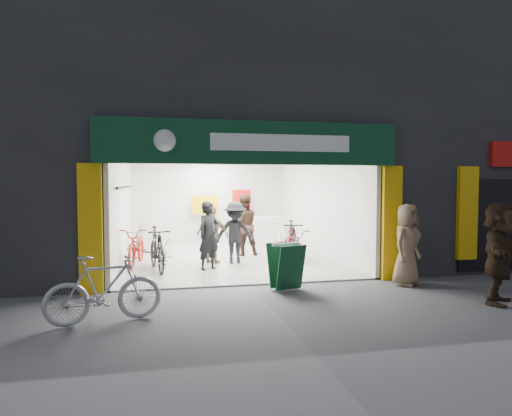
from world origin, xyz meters
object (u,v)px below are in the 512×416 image
object	(u,v)px
parked_bike	(104,289)
sandwich_board	(286,265)
bike_right_front	(292,241)
bike_left_front	(164,253)
pedestrian_near	(407,245)

from	to	relation	value
parked_bike	sandwich_board	distance (m)	3.75
bike_right_front	sandwich_board	distance (m)	3.63
bike_left_front	bike_right_front	distance (m)	3.67
bike_left_front	sandwich_board	size ratio (longest dim) A/B	1.72
parked_bike	sandwich_board	world-z (taller)	parked_bike
bike_left_front	pedestrian_near	size ratio (longest dim) A/B	0.92
bike_right_front	parked_bike	world-z (taller)	bike_right_front
parked_bike	pedestrian_near	bearing A→B (deg)	-89.12
bike_left_front	bike_right_front	bearing A→B (deg)	16.04
parked_bike	bike_left_front	bearing A→B (deg)	-25.29
pedestrian_near	sandwich_board	distance (m)	2.70
bike_left_front	parked_bike	world-z (taller)	parked_bike
bike_right_front	sandwich_board	xyz separation A→B (m)	(-1.17, -3.43, -0.05)
bike_left_front	pedestrian_near	world-z (taller)	pedestrian_near
bike_right_front	sandwich_board	size ratio (longest dim) A/B	1.99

